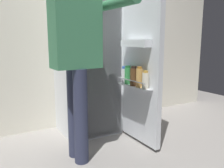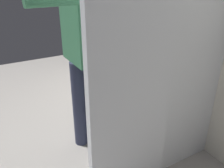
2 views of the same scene
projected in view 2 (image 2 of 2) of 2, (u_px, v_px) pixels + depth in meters
The scene contains 3 objects.
ground_plane at pixel (111, 160), 2.03m from camera, with size 5.96×5.96×0.00m, color gray.
refrigerator at pixel (166, 53), 1.83m from camera, with size 0.65×1.13×1.80m.
person at pixel (84, 42), 1.87m from camera, with size 0.52×0.69×1.62m.
Camera 2 is at (1.36, -0.75, 1.46)m, focal length 37.83 mm.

